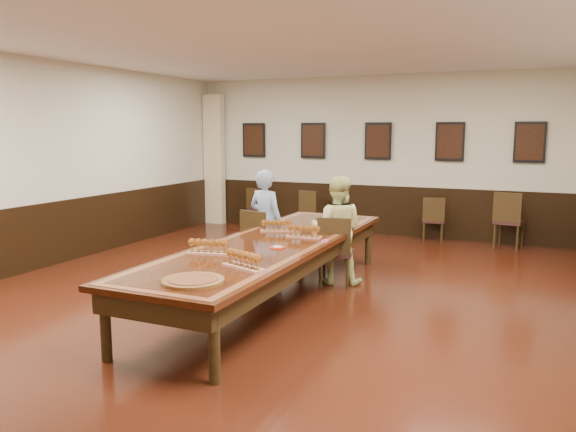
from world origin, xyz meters
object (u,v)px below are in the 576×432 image
at_px(chair_man, 262,242).
at_px(carved_platter, 193,281).
at_px(chair_woman, 336,250).
at_px(spare_chair_a, 259,207).
at_px(person_woman, 337,230).
at_px(spare_chair_d, 510,220).
at_px(spare_chair_c, 433,219).
at_px(conference_table, 272,252).
at_px(person_man, 266,222).
at_px(spare_chair_b, 313,212).

bearing_deg(chair_man, carved_platter, 117.06).
xyz_separation_m(chair_man, chair_woman, (1.19, -0.11, -0.00)).
bearing_deg(spare_chair_a, person_woman, 143.63).
bearing_deg(spare_chair_d, spare_chair_c, 8.00).
relative_size(spare_chair_d, conference_table, 0.21).
bearing_deg(person_man, person_woman, -173.97).
bearing_deg(chair_man, conference_table, 133.37).
bearing_deg(spare_chair_a, person_man, 132.06).
xyz_separation_m(chair_man, spare_chair_b, (-0.50, 3.35, -0.03)).
bearing_deg(spare_chair_c, spare_chair_b, -5.98).
xyz_separation_m(person_woman, carved_platter, (-0.29, -3.13, 0.02)).
distance_m(person_woman, carved_platter, 3.14).
distance_m(chair_man, carved_platter, 3.27).
distance_m(spare_chair_a, spare_chair_d, 5.15).
height_order(spare_chair_a, spare_chair_d, spare_chair_d).
relative_size(spare_chair_c, carved_platter, 1.31).
relative_size(spare_chair_a, person_man, 0.56).
height_order(spare_chair_b, conference_table, spare_chair_b).
xyz_separation_m(spare_chair_d, conference_table, (-2.55, -4.61, 0.10)).
height_order(spare_chair_b, person_man, person_man).
bearing_deg(spare_chair_a, conference_table, 132.27).
bearing_deg(person_woman, chair_man, -12.10).
distance_m(spare_chair_b, carved_platter, 6.64).
bearing_deg(chair_man, chair_woman, -173.75).
xyz_separation_m(chair_woman, spare_chair_c, (0.70, 3.66, -0.05)).
distance_m(spare_chair_a, spare_chair_c, 3.79).
xyz_separation_m(chair_man, spare_chair_a, (-1.90, 3.67, -0.05)).
xyz_separation_m(chair_man, spare_chair_c, (1.89, 3.56, -0.05)).
bearing_deg(conference_table, chair_woman, 64.14).
height_order(spare_chair_c, person_woman, person_woman).
height_order(spare_chair_c, conference_table, spare_chair_c).
bearing_deg(spare_chair_b, conference_table, 119.01).
height_order(chair_man, person_woman, person_woman).
xyz_separation_m(spare_chair_a, spare_chair_b, (1.39, -0.31, 0.02)).
xyz_separation_m(spare_chair_c, person_man, (-1.86, -3.46, 0.34)).
height_order(spare_chair_d, person_woman, person_woman).
bearing_deg(chair_woman, conference_table, 52.33).
height_order(spare_chair_c, carved_platter, spare_chair_c).
height_order(chair_man, spare_chair_a, chair_man).
height_order(spare_chair_b, spare_chair_c, spare_chair_b).
bearing_deg(person_man, spare_chair_b, -69.49).
relative_size(spare_chair_a, spare_chair_d, 0.85).
xyz_separation_m(chair_woman, spare_chair_d, (2.06, 3.60, 0.03)).
bearing_deg(person_woman, spare_chair_a, -61.96).
xyz_separation_m(spare_chair_b, carved_platter, (1.38, -6.49, 0.32)).
relative_size(person_man, carved_platter, 2.35).
xyz_separation_m(spare_chair_b, person_man, (0.52, -3.25, 0.32)).
xyz_separation_m(chair_man, spare_chair_d, (3.25, 3.49, 0.03)).
distance_m(chair_man, spare_chair_b, 3.39).
height_order(chair_man, spare_chair_c, chair_man).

